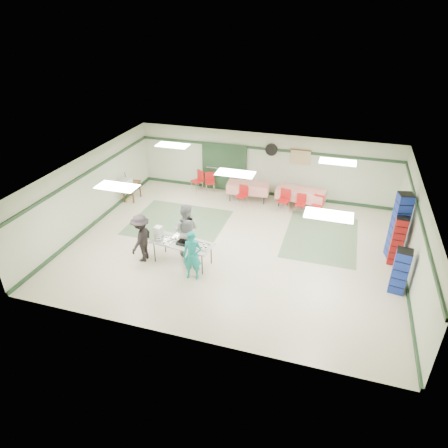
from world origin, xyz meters
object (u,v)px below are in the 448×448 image
(crate_stack_blue_a, at_px, (399,226))
(serving_table, at_px, (182,244))
(chair_c, at_px, (318,203))
(chair_d, at_px, (242,194))
(dining_table_b, at_px, (248,187))
(chair_a, at_px, (301,202))
(chair_loose_a, at_px, (210,180))
(volunteer_teal, at_px, (192,256))
(crate_stack_blue_b, at_px, (400,271))
(broom, at_px, (128,186))
(volunteer_grey, at_px, (186,230))
(chair_b, at_px, (284,198))
(printer_table, at_px, (131,186))
(dining_table_a, at_px, (301,194))
(crate_stack_red, at_px, (397,241))
(office_printer, at_px, (126,183))
(chair_loose_b, at_px, (199,179))
(volunteer_dark, at_px, (141,238))

(crate_stack_blue_a, bearing_deg, serving_table, -159.86)
(chair_c, bearing_deg, chair_d, -167.09)
(chair_c, relative_size, chair_d, 0.98)
(dining_table_b, xyz_separation_m, chair_a, (2.29, -0.57, -0.07))
(chair_loose_a, bearing_deg, volunteer_teal, -99.63)
(crate_stack_blue_b, bearing_deg, broom, 163.37)
(chair_a, bearing_deg, chair_d, -177.03)
(chair_c, bearing_deg, volunteer_grey, -120.10)
(chair_b, distance_m, printer_table, 6.37)
(dining_table_b, bearing_deg, dining_table_a, -5.21)
(volunteer_grey, xyz_separation_m, broom, (-3.87, 3.10, -0.25))
(crate_stack_red, bearing_deg, serving_table, -162.90)
(crate_stack_blue_a, height_order, office_printer, crate_stack_blue_a)
(crate_stack_red, relative_size, broom, 1.27)
(chair_c, xyz_separation_m, chair_loose_b, (-5.24, 0.85, 0.06))
(chair_c, relative_size, office_printer, 1.91)
(chair_c, distance_m, crate_stack_red, 3.75)
(volunteer_grey, xyz_separation_m, volunteer_dark, (-1.24, -0.70, -0.12))
(chair_c, bearing_deg, dining_table_b, -178.08)
(printer_table, bearing_deg, crate_stack_blue_b, -19.59)
(dining_table_a, bearing_deg, crate_stack_blue_b, -46.83)
(chair_d, height_order, crate_stack_blue_b, crate_stack_blue_b)
(dining_table_a, bearing_deg, chair_loose_b, -176.46)
(dining_table_b, xyz_separation_m, chair_c, (2.93, -0.57, -0.05))
(crate_stack_blue_a, height_order, crate_stack_blue_b, crate_stack_blue_a)
(crate_stack_blue_a, relative_size, crate_stack_blue_b, 1.64)
(crate_stack_blue_a, bearing_deg, broom, 173.28)
(volunteer_dark, height_order, crate_stack_blue_b, volunteer_dark)
(serving_table, bearing_deg, crate_stack_blue_a, 26.89)
(dining_table_a, relative_size, dining_table_b, 1.13)
(chair_c, bearing_deg, volunteer_teal, -108.34)
(dining_table_a, bearing_deg, printer_table, -161.36)
(chair_a, bearing_deg, chair_loose_a, 170.25)
(chair_d, bearing_deg, chair_a, 13.41)
(volunteer_grey, height_order, printer_table, volunteer_grey)
(volunteer_teal, height_order, crate_stack_red, crate_stack_red)
(chair_loose_a, bearing_deg, chair_b, -38.94)
(volunteer_dark, bearing_deg, chair_loose_b, -177.88)
(chair_loose_a, bearing_deg, chair_c, -35.00)
(dining_table_a, bearing_deg, crate_stack_blue_a, -32.30)
(volunteer_teal, distance_m, crate_stack_red, 6.42)
(crate_stack_blue_a, bearing_deg, office_printer, 174.57)
(chair_loose_a, xyz_separation_m, printer_table, (-2.87, -1.78, 0.09))
(dining_table_b, distance_m, chair_loose_b, 2.32)
(crate_stack_red, bearing_deg, office_printer, 172.48)
(chair_d, height_order, broom, broom)
(chair_d, distance_m, crate_stack_blue_b, 7.03)
(serving_table, bearing_deg, chair_loose_a, 106.80)
(dining_table_a, distance_m, broom, 7.14)
(chair_loose_a, xyz_separation_m, chair_loose_b, (-0.49, -0.09, 0.04))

